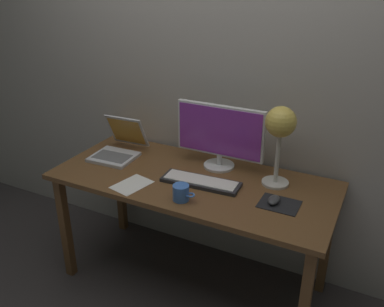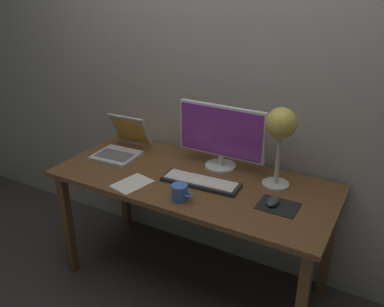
{
  "view_description": "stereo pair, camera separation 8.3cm",
  "coord_description": "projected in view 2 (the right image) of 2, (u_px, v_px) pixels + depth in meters",
  "views": [
    {
      "loc": [
        0.93,
        -1.85,
        1.84
      ],
      "look_at": [
        0.02,
        -0.05,
        0.92
      ],
      "focal_mm": 38.67,
      "sensor_mm": 36.0,
      "label": 1
    },
    {
      "loc": [
        1.0,
        -1.81,
        1.84
      ],
      "look_at": [
        0.02,
        -0.05,
        0.92
      ],
      "focal_mm": 38.67,
      "sensor_mm": 36.0,
      "label": 2
    }
  ],
  "objects": [
    {
      "name": "desk_lamp",
      "position": [
        281.0,
        129.0,
        2.13
      ],
      "size": [
        0.16,
        0.16,
        0.45
      ],
      "color": "beige",
      "rests_on": "desk"
    },
    {
      "name": "paper_sheet_near_mouse",
      "position": [
        132.0,
        183.0,
        2.28
      ],
      "size": [
        0.19,
        0.24,
        0.0
      ],
      "primitive_type": "cube",
      "rotation": [
        0.0,
        0.0,
        -0.22
      ],
      "color": "white",
      "rests_on": "desk"
    },
    {
      "name": "back_wall",
      "position": [
        226.0,
        66.0,
        2.43
      ],
      "size": [
        4.8,
        0.06,
        2.6
      ],
      "primitive_type": "cube",
      "color": "#A8A099",
      "rests_on": "ground"
    },
    {
      "name": "mousepad",
      "position": [
        278.0,
        206.0,
        2.07
      ],
      "size": [
        0.2,
        0.16,
        0.0
      ],
      "primitive_type": "cube",
      "color": "black",
      "rests_on": "desk"
    },
    {
      "name": "keyboard_main",
      "position": [
        201.0,
        182.0,
        2.28
      ],
      "size": [
        0.45,
        0.17,
        0.03
      ],
      "color": "#28282B",
      "rests_on": "desk"
    },
    {
      "name": "monitor",
      "position": [
        221.0,
        134.0,
        2.38
      ],
      "size": [
        0.53,
        0.18,
        0.38
      ],
      "color": "silver",
      "rests_on": "desk"
    },
    {
      "name": "desk",
      "position": [
        193.0,
        191.0,
        2.37
      ],
      "size": [
        1.6,
        0.7,
        0.74
      ],
      "color": "brown",
      "rests_on": "ground"
    },
    {
      "name": "laptop",
      "position": [
        123.0,
        143.0,
        2.64
      ],
      "size": [
        0.28,
        0.35,
        0.23
      ],
      "color": "silver",
      "rests_on": "desk"
    },
    {
      "name": "ground_plane",
      "position": [
        193.0,
        281.0,
        2.65
      ],
      "size": [
        4.8,
        4.8,
        0.0
      ],
      "primitive_type": "plane",
      "color": "#383333",
      "rests_on": "ground"
    },
    {
      "name": "mouse",
      "position": [
        273.0,
        202.0,
        2.07
      ],
      "size": [
        0.06,
        0.1,
        0.03
      ],
      "primitive_type": "ellipsoid",
      "color": "#38383A",
      "rests_on": "mousepad"
    },
    {
      "name": "coffee_mug",
      "position": [
        180.0,
        192.0,
        2.11
      ],
      "size": [
        0.12,
        0.09,
        0.08
      ],
      "color": "#3F72CC",
      "rests_on": "desk"
    }
  ]
}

